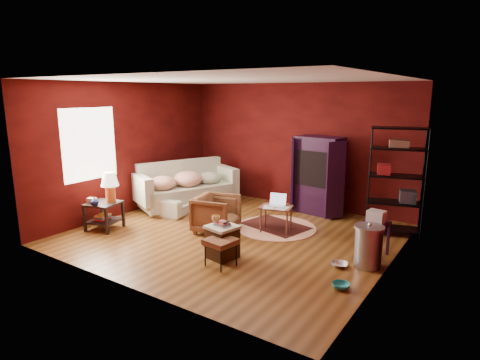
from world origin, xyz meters
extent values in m
cube|color=brown|center=(0.00, 0.00, -0.01)|extent=(5.50, 5.00, 0.02)
cube|color=white|center=(0.00, 0.00, 2.81)|extent=(5.50, 5.00, 0.02)
cube|color=#4E0D0B|center=(0.00, 2.51, 1.40)|extent=(5.50, 0.02, 2.80)
cube|color=#4E0D0B|center=(0.00, -2.51, 1.40)|extent=(5.50, 0.02, 2.80)
cube|color=#4E0D0B|center=(-2.76, 0.00, 1.40)|extent=(0.02, 5.00, 2.80)
cube|color=#4E0D0B|center=(2.76, 0.00, 1.40)|extent=(0.02, 5.00, 2.80)
cube|color=white|center=(-2.73, -1.00, 1.60)|extent=(0.02, 1.20, 1.40)
imported|color=beige|center=(-1.94, 0.86, 0.36)|extent=(0.87, 1.93, 0.73)
imported|color=black|center=(-0.37, -0.05, 0.38)|extent=(0.85, 0.89, 0.77)
imported|color=silver|center=(2.14, -0.27, 0.13)|extent=(0.26, 0.13, 0.25)
imported|color=teal|center=(2.40, -0.93, 0.12)|extent=(0.25, 0.15, 0.24)
imported|color=#0C123E|center=(-2.20, -1.36, 0.61)|extent=(0.18, 0.18, 0.16)
imported|color=tan|center=(0.36, -1.02, 0.66)|extent=(0.15, 0.14, 0.13)
cube|color=black|center=(-2.24, -1.15, 0.51)|extent=(0.68, 0.68, 0.04)
cube|color=black|center=(-2.24, -1.15, 0.17)|extent=(0.63, 0.63, 0.03)
cube|color=black|center=(-2.43, -1.45, 0.26)|extent=(0.06, 0.06, 0.52)
cube|color=black|center=(-1.94, -1.33, 0.26)|extent=(0.06, 0.06, 0.52)
cube|color=black|center=(-2.55, -0.96, 0.26)|extent=(0.06, 0.06, 0.52)
cube|color=black|center=(-2.06, -0.84, 0.26)|extent=(0.06, 0.06, 0.52)
cylinder|color=orange|center=(-2.16, -1.03, 0.69)|extent=(0.23, 0.23, 0.32)
cone|color=#F2E5C6|center=(-2.16, -1.03, 0.98)|extent=(0.41, 0.41, 0.26)
cube|color=#9A8B54|center=(-2.35, -1.31, 0.59)|extent=(0.19, 0.15, 0.11)
cube|color=#E1383B|center=(-2.29, -1.16, 0.21)|extent=(0.26, 0.30, 0.03)
cube|color=#388FE1|center=(-2.28, -1.15, 0.24)|extent=(0.26, 0.30, 0.03)
cube|color=#FDDE54|center=(-2.27, -1.15, 0.27)|extent=(0.26, 0.30, 0.03)
cube|color=beige|center=(-1.91, 0.88, 0.31)|extent=(1.64, 2.26, 0.44)
cube|color=beige|center=(-2.26, 1.03, 0.60)|extent=(1.01, 1.99, 0.88)
cube|color=beige|center=(-2.32, -0.07, 0.55)|extent=(0.88, 0.53, 0.60)
cube|color=beige|center=(-1.49, 1.84, 0.55)|extent=(0.88, 0.53, 0.60)
ellipsoid|color=red|center=(-2.10, 0.31, 0.66)|extent=(0.75, 0.75, 0.31)
ellipsoid|color=red|center=(-1.86, 0.86, 0.68)|extent=(0.84, 0.84, 0.35)
ellipsoid|color=beige|center=(-1.64, 1.36, 0.64)|extent=(0.69, 0.69, 0.29)
cube|color=#3B210D|center=(0.46, -0.98, 0.24)|extent=(0.48, 0.48, 0.49)
cube|color=beige|center=(0.46, -0.98, 0.51)|extent=(0.51, 0.51, 0.05)
cube|color=beige|center=(0.46, -0.98, 0.54)|extent=(0.27, 0.22, 0.02)
cube|color=#456BA1|center=(0.46, -0.98, 0.56)|extent=(0.24, 0.19, 0.02)
cube|color=#B84E45|center=(0.46, -0.98, 0.58)|extent=(0.25, 0.22, 0.02)
cube|color=black|center=(0.53, -0.97, 0.60)|extent=(0.07, 0.15, 0.02)
cube|color=black|center=(0.62, -1.25, 0.39)|extent=(0.47, 0.47, 0.08)
cube|color=black|center=(0.62, -1.25, 0.33)|extent=(0.43, 0.43, 0.02)
cylinder|color=black|center=(0.43, -1.39, 0.17)|extent=(0.02, 0.02, 0.34)
cylinder|color=black|center=(0.76, -1.44, 0.17)|extent=(0.02, 0.02, 0.34)
cylinder|color=black|center=(0.48, -1.06, 0.17)|extent=(0.02, 0.02, 0.34)
cylinder|color=black|center=(0.81, -1.11, 0.17)|extent=(0.02, 0.02, 0.34)
cylinder|color=#F6EACD|center=(0.46, 0.76, 0.01)|extent=(2.06, 2.06, 0.01)
cube|color=#4F1915|center=(0.41, 0.83, 0.02)|extent=(1.38, 1.07, 0.01)
cube|color=brown|center=(0.57, 0.56, 0.48)|extent=(0.66, 0.53, 0.03)
cylinder|color=brown|center=(0.37, 0.34, 0.24)|extent=(0.04, 0.04, 0.48)
cylinder|color=brown|center=(0.85, 0.47, 0.24)|extent=(0.04, 0.04, 0.48)
cylinder|color=brown|center=(0.29, 0.66, 0.24)|extent=(0.04, 0.04, 0.48)
cylinder|color=brown|center=(0.78, 0.78, 0.24)|extent=(0.04, 0.04, 0.48)
cube|color=silver|center=(0.56, 0.59, 0.50)|extent=(0.35, 0.28, 0.02)
cube|color=silver|center=(0.54, 0.70, 0.61)|extent=(0.32, 0.14, 0.21)
cube|color=silver|center=(0.48, 0.44, 0.50)|extent=(0.31, 0.35, 0.00)
cube|color=silver|center=(0.72, 0.51, 0.50)|extent=(0.22, 0.30, 0.00)
cube|color=black|center=(0.73, 2.17, 0.84)|extent=(1.02, 0.64, 1.67)
cube|color=black|center=(0.72, 2.08, 1.01)|extent=(0.83, 0.49, 0.75)
cube|color=black|center=(0.17, 1.98, 0.84)|extent=(0.23, 0.37, 1.58)
cube|color=black|center=(1.22, 1.86, 0.84)|extent=(0.30, 0.32, 1.58)
cube|color=#313436|center=(0.72, 2.12, 0.92)|extent=(0.59, 0.50, 0.46)
cube|color=black|center=(0.69, 1.90, 0.92)|extent=(0.44, 0.06, 0.35)
cube|color=black|center=(0.72, 2.12, 0.40)|extent=(0.84, 0.53, 0.04)
cylinder|color=black|center=(2.04, 1.35, 1.00)|extent=(0.03, 0.03, 1.99)
cylinder|color=black|center=(2.93, 1.60, 1.00)|extent=(0.03, 0.03, 1.99)
cylinder|color=black|center=(1.93, 1.73, 1.00)|extent=(0.03, 0.03, 1.99)
cylinder|color=black|center=(2.82, 1.98, 1.00)|extent=(0.03, 0.03, 1.99)
cube|color=black|center=(2.43, 1.66, 0.11)|extent=(1.05, 0.67, 0.03)
cube|color=black|center=(2.43, 1.66, 0.61)|extent=(1.05, 0.67, 0.03)
cube|color=black|center=(2.43, 1.66, 1.11)|extent=(1.05, 0.67, 0.03)
cube|color=black|center=(2.43, 1.66, 1.60)|extent=(1.05, 0.67, 0.03)
cube|color=black|center=(2.43, 1.66, 1.97)|extent=(1.05, 0.67, 0.03)
cube|color=maroon|center=(2.22, 1.60, 1.22)|extent=(0.29, 0.33, 0.18)
cube|color=#31323D|center=(2.64, 1.72, 0.74)|extent=(0.34, 0.34, 0.22)
cube|color=#7B604A|center=(2.43, 1.66, 1.69)|extent=(0.38, 0.30, 0.13)
cube|color=black|center=(2.44, 0.46, 0.54)|extent=(0.41, 0.41, 0.04)
cube|color=black|center=(2.26, 0.32, 0.27)|extent=(0.04, 0.04, 0.54)
cube|color=black|center=(2.58, 0.29, 0.27)|extent=(0.04, 0.04, 0.54)
cube|color=black|center=(2.30, 0.64, 0.27)|extent=(0.04, 0.04, 0.54)
cube|color=black|center=(2.61, 0.60, 0.27)|extent=(0.04, 0.04, 0.54)
cube|color=silver|center=(2.44, 0.46, 0.66)|extent=(0.28, 0.23, 0.19)
cylinder|color=#B1B3BA|center=(2.48, -0.03, 0.30)|extent=(0.52, 0.52, 0.60)
cylinder|color=#B1B3BA|center=(2.48, -0.03, 0.62)|extent=(0.57, 0.57, 0.04)
sphere|color=#B1B3BA|center=(2.48, -0.03, 0.66)|extent=(0.08, 0.08, 0.06)
camera|label=1|loc=(4.04, -5.80, 2.57)|focal=30.00mm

